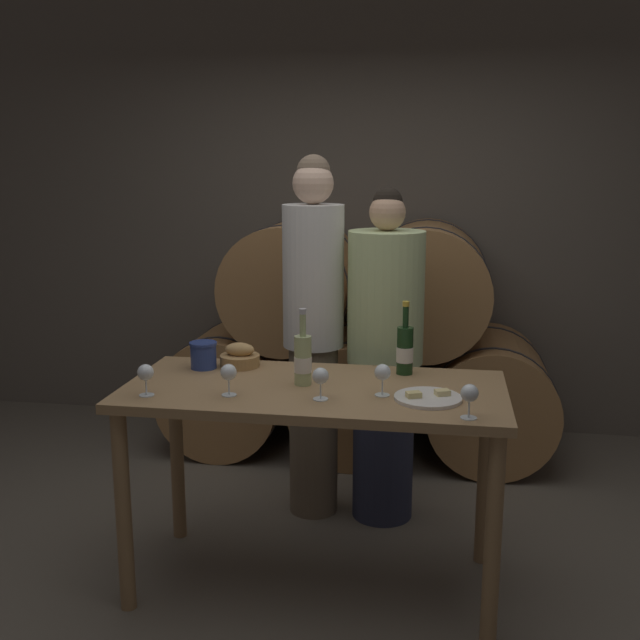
# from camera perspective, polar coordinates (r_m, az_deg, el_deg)

# --- Properties ---
(ground_plane) EXTENTS (10.00, 10.00, 0.00)m
(ground_plane) POSITION_cam_1_polar(r_m,az_deg,el_deg) (3.47, -0.42, -19.36)
(ground_plane) COLOR #665E51
(stone_wall_back) EXTENTS (10.00, 0.12, 3.20)m
(stone_wall_back) POSITION_cam_1_polar(r_m,az_deg,el_deg) (5.11, 3.76, 9.69)
(stone_wall_back) COLOR #60594F
(stone_wall_back) RESTS_ON ground_plane
(barrel_stack) EXTENTS (2.41, 0.87, 1.45)m
(barrel_stack) POSITION_cam_1_polar(r_m,az_deg,el_deg) (4.69, 2.92, -2.22)
(barrel_stack) COLOR #9E7042
(barrel_stack) RESTS_ON ground_plane
(tasting_table) EXTENTS (1.57, 0.74, 0.89)m
(tasting_table) POSITION_cam_1_polar(r_m,az_deg,el_deg) (3.13, -0.44, -7.25)
(tasting_table) COLOR #99754C
(tasting_table) RESTS_ON ground_plane
(person_left) EXTENTS (0.30, 0.30, 1.84)m
(person_left) POSITION_cam_1_polar(r_m,az_deg,el_deg) (3.76, -0.50, -0.99)
(person_left) COLOR #756651
(person_left) RESTS_ON ground_plane
(person_right) EXTENTS (0.38, 0.38, 1.68)m
(person_right) POSITION_cam_1_polar(r_m,az_deg,el_deg) (3.75, 4.95, -2.84)
(person_right) COLOR #2D334C
(person_right) RESTS_ON ground_plane
(wine_bottle_red) EXTENTS (0.07, 0.07, 0.32)m
(wine_bottle_red) POSITION_cam_1_polar(r_m,az_deg,el_deg) (3.27, 6.49, -2.25)
(wine_bottle_red) COLOR #193819
(wine_bottle_red) RESTS_ON tasting_table
(wine_bottle_white) EXTENTS (0.07, 0.07, 0.32)m
(wine_bottle_white) POSITION_cam_1_polar(r_m,az_deg,el_deg) (3.10, -1.31, -3.00)
(wine_bottle_white) COLOR #ADBC7F
(wine_bottle_white) RESTS_ON tasting_table
(blue_crock) EXTENTS (0.12, 0.12, 0.12)m
(blue_crock) POSITION_cam_1_polar(r_m,az_deg,el_deg) (3.39, -8.87, -2.58)
(blue_crock) COLOR navy
(blue_crock) RESTS_ON tasting_table
(bread_basket) EXTENTS (0.18, 0.18, 0.11)m
(bread_basket) POSITION_cam_1_polar(r_m,az_deg,el_deg) (3.41, -6.13, -2.85)
(bread_basket) COLOR #A87F4C
(bread_basket) RESTS_ON tasting_table
(cheese_plate) EXTENTS (0.26, 0.26, 0.04)m
(cheese_plate) POSITION_cam_1_polar(r_m,az_deg,el_deg) (2.96, 8.23, -5.87)
(cheese_plate) COLOR white
(cheese_plate) RESTS_ON tasting_table
(wine_glass_far_left) EXTENTS (0.07, 0.07, 0.13)m
(wine_glass_far_left) POSITION_cam_1_polar(r_m,az_deg,el_deg) (3.03, -13.15, -4.00)
(wine_glass_far_left) COLOR white
(wine_glass_far_left) RESTS_ON tasting_table
(wine_glass_left) EXTENTS (0.07, 0.07, 0.13)m
(wine_glass_left) POSITION_cam_1_polar(r_m,az_deg,el_deg) (2.98, -6.98, -4.06)
(wine_glass_left) COLOR white
(wine_glass_left) RESTS_ON tasting_table
(wine_glass_center) EXTENTS (0.07, 0.07, 0.13)m
(wine_glass_center) POSITION_cam_1_polar(r_m,az_deg,el_deg) (2.91, 0.04, -4.38)
(wine_glass_center) COLOR white
(wine_glass_center) RESTS_ON tasting_table
(wine_glass_right) EXTENTS (0.07, 0.07, 0.13)m
(wine_glass_right) POSITION_cam_1_polar(r_m,az_deg,el_deg) (2.97, 4.79, -4.08)
(wine_glass_right) COLOR white
(wine_glass_right) RESTS_ON tasting_table
(wine_glass_far_right) EXTENTS (0.07, 0.07, 0.13)m
(wine_glass_far_right) POSITION_cam_1_polar(r_m,az_deg,el_deg) (2.75, 11.32, -5.58)
(wine_glass_far_right) COLOR white
(wine_glass_far_right) RESTS_ON tasting_table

